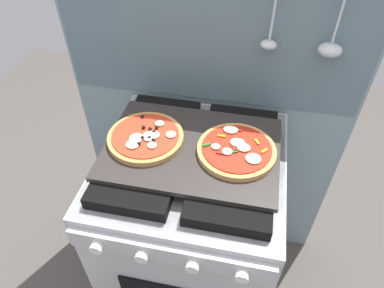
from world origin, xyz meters
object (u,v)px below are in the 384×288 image
object	(u,v)px
pizza_left	(146,137)
pizza_right	(237,149)
baking_tray	(192,148)
stove	(192,230)

from	to	relation	value
pizza_left	pizza_right	bearing A→B (deg)	1.18
baking_tray	pizza_left	distance (m)	0.15
stove	baking_tray	bearing A→B (deg)	90.00
baking_tray	pizza_left	bearing A→B (deg)	-179.52
pizza_right	stove	bearing A→B (deg)	-177.39
baking_tray	pizza_left	xyz separation A→B (m)	(-0.15, -0.00, 0.02)
stove	pizza_right	distance (m)	0.50
pizza_left	baking_tray	bearing A→B (deg)	0.48
pizza_left	pizza_right	world-z (taller)	pizza_left
stove	pizza_left	world-z (taller)	pizza_left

